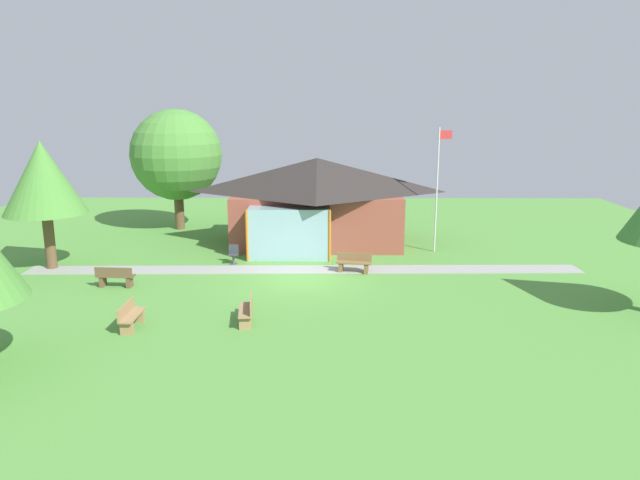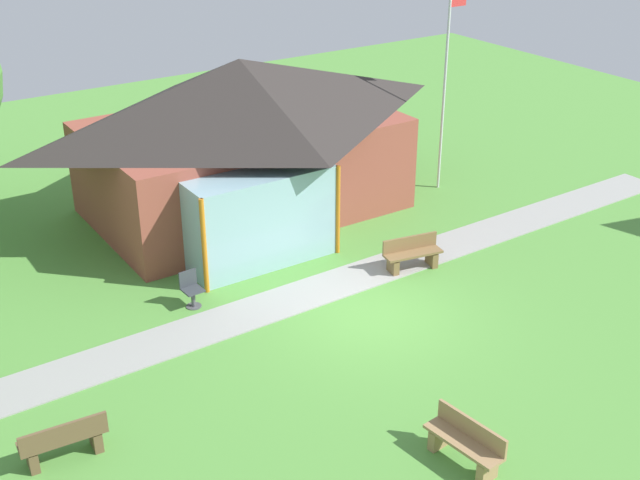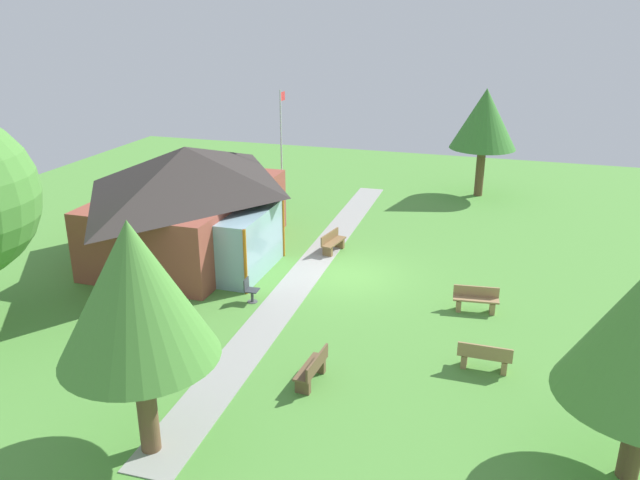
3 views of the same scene
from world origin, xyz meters
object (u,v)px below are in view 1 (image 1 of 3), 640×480
Objects in this scene: pavilion at (316,199)px; tree_west_hedge at (43,178)px; bench_mid_left at (115,277)px; bench_rear_near_path at (354,263)px; bench_front_left at (131,316)px; patio_chair_west at (233,255)px; flagpole at (438,185)px; tree_behind_pavilion_left at (176,155)px; bench_front_center at (247,311)px.

tree_west_hedge reaches higher than pavilion.
bench_rear_near_path is at bearing 17.09° from bench_mid_left.
tree_west_hedge reaches higher than bench_front_left.
tree_west_hedge is at bearing 148.46° from bench_mid_left.
pavilion is at bearing -61.86° from bench_rear_near_path.
pavilion is 12.73m from tree_west_hedge.
patio_chair_west is (4.14, 3.59, 0.01)m from bench_mid_left.
bench_mid_left is (-7.83, -7.68, -1.91)m from pavilion.
flagpole is 15.24m from bench_mid_left.
patio_chair_west is at bearing -60.79° from tree_behind_pavilion_left.
flagpole is 4.01× the size of bench_front_left.
patio_chair_west is 0.15× the size of tree_west_hedge.
tree_west_hedge reaches higher than bench_front_center.
flagpole is at bearing 27.58° from bench_mid_left.
flagpole reaches higher than pavilion.
bench_front_left is at bearing -138.42° from flagpole.
flagpole is at bearing 132.30° from bench_front_left.
patio_chair_west reaches higher than bench_mid_left.
pavilion is at bearing 155.11° from bench_front_left.
tree_west_hedge is 9.30m from tree_behind_pavilion_left.
tree_west_hedge is at bearing 3.26° from patio_chair_west.
flagpole is at bearing -20.91° from tree_behind_pavilion_left.
bench_mid_left is at bearing 49.54° from bench_front_center.
bench_rear_near_path is at bearing 162.36° from patio_chair_west.
bench_front_left is at bearing 52.02° from bench_rear_near_path.
bench_rear_near_path is at bearing -2.12° from tree_west_hedge.
tree_behind_pavilion_left is at bearing 14.89° from bench_front_center.
flagpole is at bearing -127.30° from bench_rear_near_path.
patio_chair_west is at bearing 6.48° from tree_west_hedge.
bench_front_left is 10.01m from bench_rear_near_path.
flagpole is at bearing 10.59° from tree_west_hedge.
patio_chair_west reaches higher than bench_front_left.
bench_mid_left is at bearing -154.51° from bench_front_left.
flagpole reaches higher than bench_front_center.
tree_behind_pavilion_left reaches higher than bench_front_center.
flagpole reaches higher than tree_west_hedge.
tree_behind_pavilion_left is (-4.29, 7.67, 3.86)m from patio_chair_west.
pavilion is 6.22m from flagpole.
tree_west_hedge is (-3.76, 2.70, 3.60)m from bench_mid_left.
tree_behind_pavilion_left reaches higher than flagpole.
tree_west_hedge is (-17.49, -3.27, 0.69)m from flagpole.
bench_front_center is 7.19m from bench_rear_near_path.
bench_mid_left is 1.78× the size of patio_chair_west.
patio_chair_west is (-1.59, 7.48, 0.01)m from bench_front_center.
tree_west_hedge is at bearing -156.72° from pavilion.
pavilion is 1.56× the size of flagpole.
bench_front_left is at bearing 91.64° from bench_front_center.
bench_rear_near_path is 13.80m from tree_west_hedge.
bench_front_left is at bearing 72.01° from patio_chair_west.
bench_front_center is at bearing -129.02° from flagpole.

